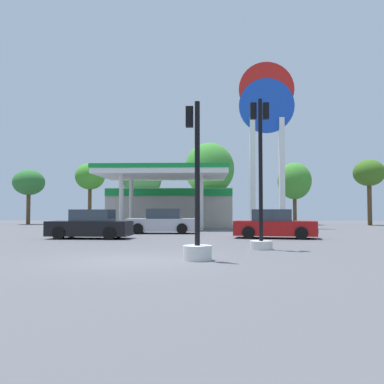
% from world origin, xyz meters
% --- Properties ---
extents(ground_plane, '(90.00, 90.00, 0.00)m').
position_xyz_m(ground_plane, '(0.00, 0.00, 0.00)').
color(ground_plane, '#56565B').
rests_on(ground_plane, ground).
extents(gas_station, '(10.62, 13.77, 4.47)m').
position_xyz_m(gas_station, '(-1.17, 25.34, 2.01)').
color(gas_station, '#ADA89E').
rests_on(gas_station, ground).
extents(station_pole_sign, '(4.31, 0.56, 12.96)m').
position_xyz_m(station_pole_sign, '(6.68, 21.13, 8.32)').
color(station_pole_sign, white).
rests_on(station_pole_sign, ground).
extents(car_0, '(4.08, 1.91, 1.45)m').
position_xyz_m(car_0, '(-0.65, 13.28, 0.66)').
color(car_0, black).
rests_on(car_0, ground).
extents(car_1, '(3.98, 1.97, 1.39)m').
position_xyz_m(car_1, '(-3.59, 8.66, 0.63)').
color(car_1, black).
rests_on(car_1, ground).
extents(car_2, '(4.15, 2.35, 1.40)m').
position_xyz_m(car_2, '(5.27, 9.24, 0.63)').
color(car_2, black).
rests_on(car_2, ground).
extents(traffic_signal_0, '(0.78, 0.78, 5.24)m').
position_xyz_m(traffic_signal_0, '(3.85, 3.41, 1.82)').
color(traffic_signal_0, silver).
rests_on(traffic_signal_0, ground).
extents(traffic_signal_2, '(0.78, 0.78, 4.32)m').
position_xyz_m(traffic_signal_2, '(1.69, 0.17, 1.03)').
color(traffic_signal_2, silver).
rests_on(traffic_signal_2, ground).
extents(tree_0, '(3.07, 3.07, 5.36)m').
position_xyz_m(tree_0, '(-15.49, 29.14, 4.07)').
color(tree_0, brown).
rests_on(tree_0, ground).
extents(tree_1, '(2.95, 2.95, 6.09)m').
position_xyz_m(tree_1, '(-9.66, 30.03, 4.71)').
color(tree_1, brown).
rests_on(tree_1, ground).
extents(tree_2, '(3.86, 3.86, 5.90)m').
position_xyz_m(tree_2, '(-4.49, 30.54, 4.32)').
color(tree_2, brown).
rests_on(tree_2, ground).
extents(tree_3, '(4.77, 4.77, 7.88)m').
position_xyz_m(tree_3, '(2.28, 28.86, 5.36)').
color(tree_3, brown).
rests_on(tree_3, ground).
extents(tree_4, '(3.19, 3.19, 5.92)m').
position_xyz_m(tree_4, '(10.40, 28.81, 4.14)').
color(tree_4, brown).
rests_on(tree_4, ground).
extents(tree_5, '(2.85, 2.85, 6.06)m').
position_xyz_m(tree_5, '(17.01, 27.69, 4.75)').
color(tree_5, brown).
rests_on(tree_5, ground).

